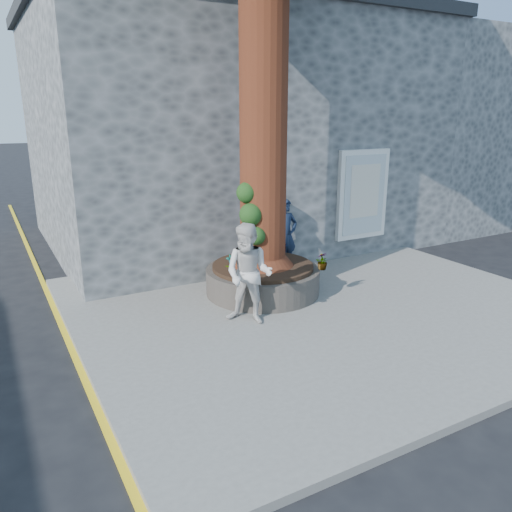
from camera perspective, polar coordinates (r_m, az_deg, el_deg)
ground at (r=8.35m, az=2.84°, el=-10.07°), size 120.00×120.00×0.00m
pavement at (r=9.86m, az=7.23°, el=-5.55°), size 9.00×8.00×0.12m
yellow_line at (r=8.28m, az=-19.78°, el=-11.34°), size 0.10×30.00×0.01m
stone_shop at (r=15.02m, az=-3.51°, el=14.18°), size 10.30×8.30×6.30m
neighbour_shop at (r=19.84m, az=18.44°, el=13.45°), size 6.00×8.00×6.00m
planter at (r=10.16m, az=0.78°, el=-2.62°), size 2.30×2.30×0.60m
man at (r=11.37m, az=3.36°, el=2.34°), size 0.65×0.45×1.70m
woman at (r=8.57m, az=-0.82°, el=-2.08°), size 1.08×1.09×1.77m
shopping_bag at (r=11.60m, az=4.77°, el=-1.05°), size 0.23×0.17×0.28m
plant_a at (r=9.38m, az=-2.84°, el=-1.03°), size 0.22×0.16×0.39m
plant_b at (r=10.95m, az=3.03°, el=1.48°), size 0.27×0.27×0.38m
plant_c at (r=9.78m, az=7.60°, el=-0.57°), size 0.20×0.20×0.34m
plant_d at (r=9.79m, az=7.59°, el=-0.78°), size 0.32×0.33×0.27m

